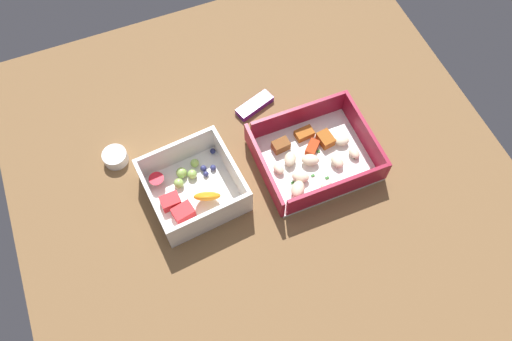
# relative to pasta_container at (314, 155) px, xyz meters

# --- Properties ---
(table_surface) EXTENTS (0.80, 0.80, 0.02)m
(table_surface) POSITION_rel_pasta_container_xyz_m (-0.09, 0.01, -0.03)
(table_surface) COLOR brown
(table_surface) RESTS_ON ground
(pasta_container) EXTENTS (0.18, 0.16, 0.05)m
(pasta_container) POSITION_rel_pasta_container_xyz_m (0.00, 0.00, 0.00)
(pasta_container) COLOR white
(pasta_container) RESTS_ON table_surface
(fruit_bowl) EXTENTS (0.15, 0.15, 0.06)m
(fruit_bowl) POSITION_rel_pasta_container_xyz_m (-0.21, 0.01, 0.00)
(fruit_bowl) COLOR white
(fruit_bowl) RESTS_ON table_surface
(candy_bar) EXTENTS (0.07, 0.05, 0.01)m
(candy_bar) POSITION_rel_pasta_container_xyz_m (-0.05, 0.14, -0.01)
(candy_bar) COLOR #51197A
(candy_bar) RESTS_ON table_surface
(paper_cup_liner) EXTENTS (0.04, 0.04, 0.02)m
(paper_cup_liner) POSITION_rel_pasta_container_xyz_m (-0.31, 0.12, -0.01)
(paper_cup_liner) COLOR white
(paper_cup_liner) RESTS_ON table_surface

